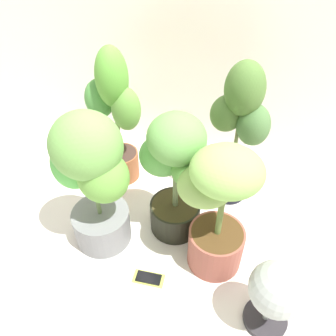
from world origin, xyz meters
TOP-DOWN VIEW (x-y plane):
  - ground_plane at (0.00, 0.00)m, footprint 8.00×8.00m
  - potted_plant_front_right at (0.24, -0.09)m, footprint 0.37×0.30m
  - potted_plant_center at (0.03, 0.07)m, footprint 0.36×0.26m
  - potted_plant_back_right at (0.30, 0.37)m, footprint 0.35×0.26m
  - potted_plant_back_left at (-0.35, 0.40)m, footprint 0.35×0.23m
  - potted_plant_front_left at (-0.31, -0.07)m, footprint 0.40×0.30m
  - cell_phone at (-0.02, -0.26)m, footprint 0.15×0.07m
  - floor_fan at (0.49, -0.35)m, footprint 0.28×0.28m

SIDE VIEW (x-z plane):
  - ground_plane at x=0.00m, z-range 0.00..0.00m
  - cell_phone at x=-0.02m, z-range 0.00..0.01m
  - floor_fan at x=0.49m, z-range 0.05..0.41m
  - potted_plant_front_right at x=0.24m, z-range 0.03..0.70m
  - potted_plant_center at x=0.03m, z-range 0.05..0.73m
  - potted_plant_front_left at x=-0.31m, z-range 0.05..0.78m
  - potted_plant_back_left at x=-0.35m, z-range 0.04..0.84m
  - potted_plant_back_right at x=0.30m, z-range 0.05..0.85m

